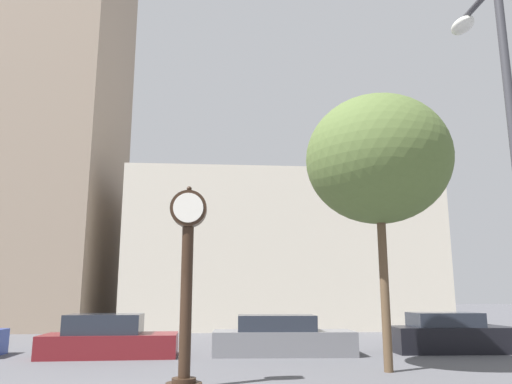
{
  "coord_description": "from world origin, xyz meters",
  "views": [
    {
      "loc": [
        2.24,
        -9.5,
        1.98
      ],
      "look_at": [
        3.85,
        10.8,
        6.19
      ],
      "focal_mm": 35.0,
      "sensor_mm": 36.0,
      "label": 1
    }
  ],
  "objects_px": {
    "street_lamp_right": "(499,126)",
    "bare_tree": "(378,160)",
    "car_grey": "(282,338)",
    "street_clock": "(187,270)",
    "car_black": "(450,335)",
    "car_maroon": "(109,339)"
  },
  "relations": [
    {
      "from": "car_black",
      "to": "street_lamp_right",
      "type": "relative_size",
      "value": 0.59
    },
    {
      "from": "car_maroon",
      "to": "bare_tree",
      "type": "bearing_deg",
      "value": -27.89
    },
    {
      "from": "bare_tree",
      "to": "car_maroon",
      "type": "bearing_deg",
      "value": 154.15
    },
    {
      "from": "car_maroon",
      "to": "street_clock",
      "type": "bearing_deg",
      "value": -66.16
    },
    {
      "from": "street_clock",
      "to": "car_black",
      "type": "bearing_deg",
      "value": 34.63
    },
    {
      "from": "street_lamp_right",
      "to": "bare_tree",
      "type": "height_order",
      "value": "bare_tree"
    },
    {
      "from": "bare_tree",
      "to": "car_grey",
      "type": "bearing_deg",
      "value": 120.25
    },
    {
      "from": "street_clock",
      "to": "street_lamp_right",
      "type": "height_order",
      "value": "street_lamp_right"
    },
    {
      "from": "car_grey",
      "to": "bare_tree",
      "type": "distance_m",
      "value": 6.93
    },
    {
      "from": "car_black",
      "to": "street_lamp_right",
      "type": "height_order",
      "value": "street_lamp_right"
    },
    {
      "from": "car_maroon",
      "to": "street_lamp_right",
      "type": "xyz_separation_m",
      "value": [
        8.1,
        -9.82,
        4.15
      ]
    },
    {
      "from": "street_clock",
      "to": "street_lamp_right",
      "type": "xyz_separation_m",
      "value": [
        5.28,
        -4.01,
        2.19
      ]
    },
    {
      "from": "street_clock",
      "to": "car_maroon",
      "type": "bearing_deg",
      "value": 115.87
    },
    {
      "from": "car_grey",
      "to": "car_black",
      "type": "relative_size",
      "value": 1.13
    },
    {
      "from": "street_clock",
      "to": "car_black",
      "type": "relative_size",
      "value": 1.05
    },
    {
      "from": "car_grey",
      "to": "bare_tree",
      "type": "xyz_separation_m",
      "value": [
        2.31,
        -3.95,
        5.21
      ]
    },
    {
      "from": "street_clock",
      "to": "car_grey",
      "type": "relative_size",
      "value": 0.93
    },
    {
      "from": "car_maroon",
      "to": "car_black",
      "type": "bearing_deg",
      "value": -0.22
    },
    {
      "from": "car_maroon",
      "to": "car_black",
      "type": "distance_m",
      "value": 11.79
    },
    {
      "from": "car_maroon",
      "to": "car_grey",
      "type": "bearing_deg",
      "value": -1.43
    },
    {
      "from": "car_maroon",
      "to": "street_lamp_right",
      "type": "relative_size",
      "value": 0.61
    },
    {
      "from": "street_clock",
      "to": "street_lamp_right",
      "type": "relative_size",
      "value": 0.62
    }
  ]
}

